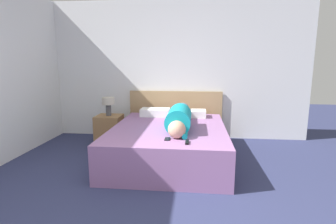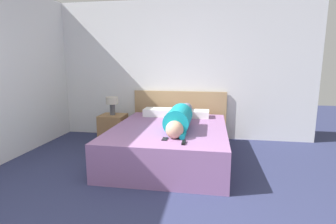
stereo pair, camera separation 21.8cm
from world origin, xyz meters
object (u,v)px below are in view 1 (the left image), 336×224
object	(u,v)px
table_lamp	(108,103)
tv_remote	(187,142)
bed	(169,143)
cell_phone	(167,139)
person_lying	(180,117)
pillow_second	(192,113)
pillow_near_headboard	(155,112)
nightstand	(109,130)

from	to	relation	value
table_lamp	tv_remote	xyz separation A→B (m)	(1.45, -1.45, -0.23)
bed	cell_phone	bearing A→B (deg)	-85.99
table_lamp	person_lying	distance (m)	1.47
pillow_second	cell_phone	xyz separation A→B (m)	(-0.28, -1.44, -0.05)
table_lamp	pillow_near_headboard	size ratio (longest dim) A/B	0.64
table_lamp	pillow_near_headboard	distance (m)	0.85
person_lying	pillow_second	size ratio (longest dim) A/B	3.39
nightstand	table_lamp	world-z (taller)	table_lamp
person_lying	cell_phone	distance (m)	0.68
tv_remote	bed	bearing A→B (deg)	110.29
tv_remote	cell_phone	xyz separation A→B (m)	(-0.25, 0.13, -0.01)
person_lying	tv_remote	bearing A→B (deg)	-80.05
bed	pillow_near_headboard	world-z (taller)	pillow_near_headboard
person_lying	tv_remote	distance (m)	0.80
nightstand	cell_phone	world-z (taller)	nightstand
table_lamp	cell_phone	xyz separation A→B (m)	(1.20, -1.32, -0.24)
table_lamp	tv_remote	distance (m)	2.06
nightstand	bed	bearing A→B (deg)	-29.22
pillow_second	tv_remote	world-z (taller)	pillow_second
cell_phone	pillow_second	bearing A→B (deg)	78.98
person_lying	cell_phone	size ratio (longest dim) A/B	12.62
bed	pillow_near_headboard	distance (m)	0.90
person_lying	pillow_near_headboard	size ratio (longest dim) A/B	3.22
table_lamp	pillow_near_headboard	bearing A→B (deg)	8.83
person_lying	tv_remote	world-z (taller)	person_lying
nightstand	table_lamp	bearing A→B (deg)	0.00
nightstand	cell_phone	size ratio (longest dim) A/B	4.01
nightstand	tv_remote	bearing A→B (deg)	-45.00
table_lamp	person_lying	world-z (taller)	table_lamp
bed	tv_remote	world-z (taller)	tv_remote
tv_remote	cell_phone	world-z (taller)	tv_remote
cell_phone	person_lying	bearing A→B (deg)	80.17
bed	nightstand	size ratio (longest dim) A/B	4.02
bed	pillow_second	size ratio (longest dim) A/B	4.33
pillow_near_headboard	tv_remote	world-z (taller)	pillow_near_headboard
person_lying	pillow_second	world-z (taller)	person_lying
person_lying	tv_remote	size ratio (longest dim) A/B	10.94
bed	cell_phone	distance (m)	0.72
table_lamp	pillow_second	bearing A→B (deg)	4.92
nightstand	tv_remote	distance (m)	2.06
pillow_near_headboard	cell_phone	xyz separation A→B (m)	(0.38, -1.44, -0.06)
pillow_second	tv_remote	bearing A→B (deg)	-91.16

